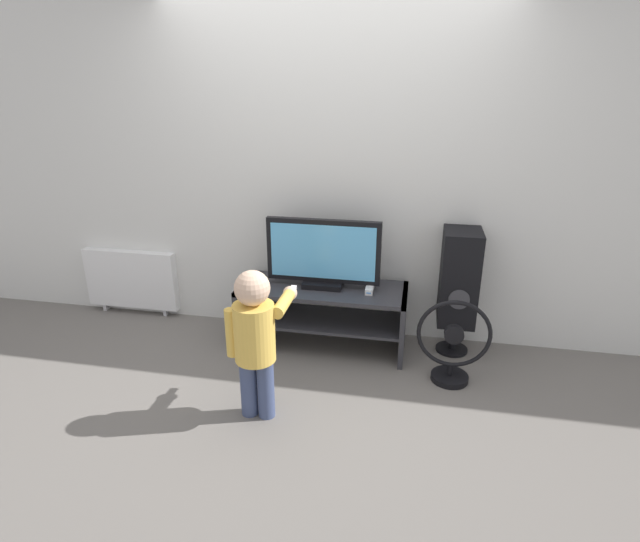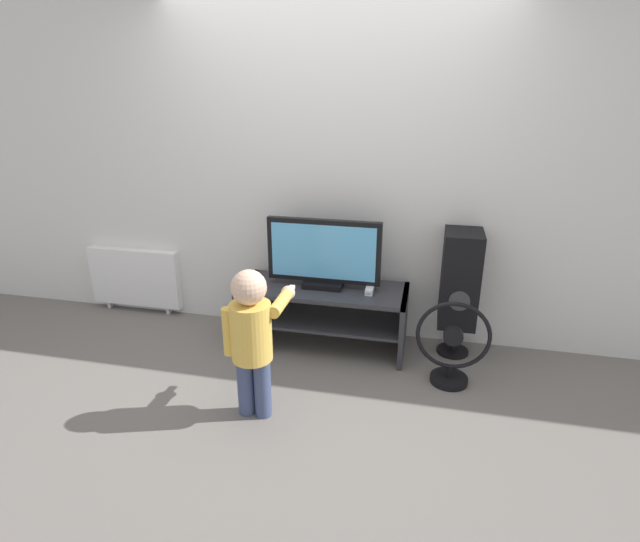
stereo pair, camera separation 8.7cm
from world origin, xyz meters
name	(u,v)px [view 2 (the right image)]	position (x,y,z in m)	size (l,w,h in m)	color
ground_plane	(316,361)	(0.00, 0.00, 0.00)	(16.00, 16.00, 0.00)	slate
wall_back	(333,170)	(0.00, 0.57, 1.30)	(10.00, 0.06, 2.60)	silver
tv_stand	(323,307)	(0.00, 0.25, 0.33)	(1.25, 0.49, 0.49)	#2D2D33
television	(324,254)	(0.00, 0.27, 0.74)	(0.84, 0.20, 0.51)	black
game_console	(370,289)	(0.35, 0.24, 0.51)	(0.05, 0.18, 0.04)	white
remote_primary	(256,286)	(-0.49, 0.13, 0.50)	(0.04, 0.13, 0.03)	white
child	(252,332)	(-0.22, -0.67, 0.56)	(0.36, 0.52, 0.94)	#3F4C72
speaker_tower	(460,280)	(0.98, 0.36, 0.59)	(0.26, 0.34, 0.95)	black
floor_fan	(452,347)	(0.95, -0.06, 0.27)	(0.49, 0.25, 0.60)	black
radiator	(135,278)	(-1.74, 0.50, 0.31)	(0.83, 0.08, 0.57)	white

